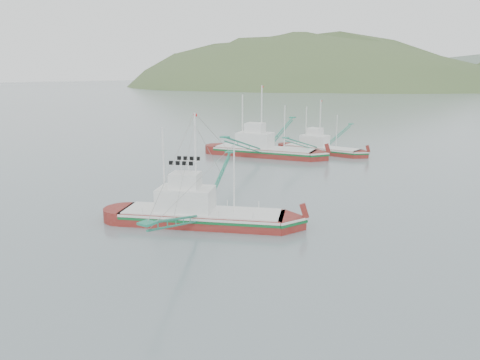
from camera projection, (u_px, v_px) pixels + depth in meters
The scene contains 5 objects.
ground at pixel (199, 231), 38.64m from camera, with size 1200.00×1200.00×0.00m, color slate.
main_boat at pixel (200, 200), 39.94m from camera, with size 14.34×24.15×10.31m.
bg_boat_left at pixel (263, 143), 72.98m from camera, with size 16.57×28.77×11.77m.
bg_boat_far at pixel (320, 145), 75.87m from camera, with size 12.69×22.81×9.23m.
headland_left at pixel (296, 87), 427.26m from camera, with size 448.00×308.00×210.00m, color #42582D.
Camera 1 is at (23.51, -28.39, 12.78)m, focal length 35.00 mm.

